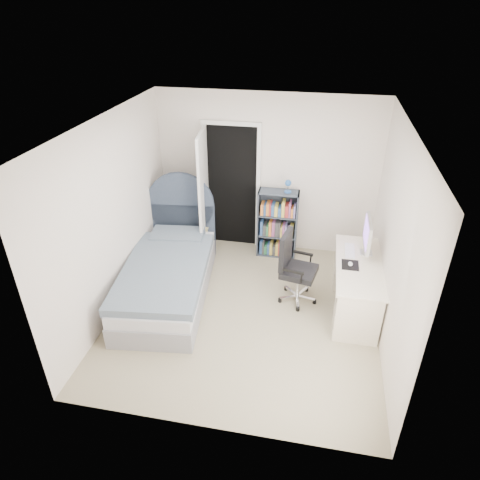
% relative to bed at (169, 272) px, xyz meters
% --- Properties ---
extents(room_shell, '(3.50, 3.70, 2.60)m').
position_rel_bed_xyz_m(room_shell, '(1.13, -0.25, 0.93)').
color(room_shell, gray).
rests_on(room_shell, ground).
extents(door, '(0.92, 0.83, 2.06)m').
position_rel_bed_xyz_m(door, '(0.35, 1.26, 0.72)').
color(door, black).
rests_on(door, ground).
extents(bed, '(1.31, 2.37, 1.40)m').
position_rel_bed_xyz_m(bed, '(0.00, 0.00, 0.00)').
color(bed, gray).
rests_on(bed, ground).
extents(nightstand, '(0.41, 0.41, 0.61)m').
position_rel_bed_xyz_m(nightstand, '(0.08, 1.21, 0.08)').
color(nightstand, '#DCCE87').
rests_on(nightstand, ground).
extents(floor_lamp, '(0.22, 0.22, 1.53)m').
position_rel_bed_xyz_m(floor_lamp, '(0.14, 1.27, 0.31)').
color(floor_lamp, silver).
rests_on(floor_lamp, ground).
extents(bookcase, '(0.62, 0.26, 1.31)m').
position_rel_bed_xyz_m(bookcase, '(1.36, 1.28, 0.19)').
color(bookcase, '#3A4350').
rests_on(bookcase, ground).
extents(desk, '(0.58, 1.45, 1.19)m').
position_rel_bed_xyz_m(desk, '(2.54, 0.11, 0.07)').
color(desk, '#F3E5CB').
rests_on(desk, ground).
extents(office_chair, '(0.54, 0.56, 1.01)m').
position_rel_bed_xyz_m(office_chair, '(1.71, 0.16, 0.24)').
color(office_chair, silver).
rests_on(office_chair, ground).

